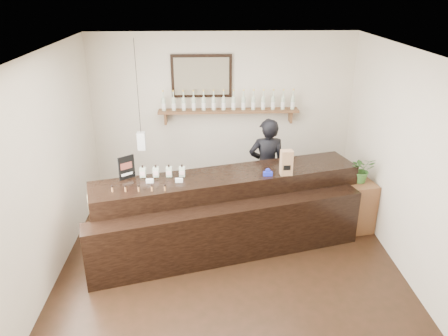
% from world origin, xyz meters
% --- Properties ---
extents(ground, '(5.00, 5.00, 0.00)m').
position_xyz_m(ground, '(0.00, 0.00, 0.00)').
color(ground, black).
rests_on(ground, ground).
extents(room_shell, '(5.00, 5.00, 5.00)m').
position_xyz_m(room_shell, '(0.00, 0.00, 1.70)').
color(room_shell, beige).
rests_on(room_shell, ground).
extents(back_wall_decor, '(2.66, 0.96, 1.69)m').
position_xyz_m(back_wall_decor, '(-0.14, 2.37, 1.75)').
color(back_wall_decor, brown).
rests_on(back_wall_decor, ground).
extents(counter, '(3.84, 1.98, 1.23)m').
position_xyz_m(counter, '(-0.00, 0.56, 0.50)').
color(counter, black).
rests_on(counter, ground).
extents(promo_sign, '(0.20, 0.16, 0.33)m').
position_xyz_m(promo_sign, '(-1.37, 0.60, 1.22)').
color(promo_sign, black).
rests_on(promo_sign, counter).
extents(paper_bag, '(0.17, 0.13, 0.36)m').
position_xyz_m(paper_bag, '(0.81, 0.65, 1.24)').
color(paper_bag, '#A3794E').
rests_on(paper_bag, counter).
extents(tape_dispenser, '(0.13, 0.05, 0.11)m').
position_xyz_m(tape_dispenser, '(0.55, 0.62, 1.10)').
color(tape_dispenser, '#1B28C3').
rests_on(tape_dispenser, counter).
extents(side_cabinet, '(0.48, 0.60, 0.78)m').
position_xyz_m(side_cabinet, '(2.00, 0.96, 0.39)').
color(side_cabinet, brown).
rests_on(side_cabinet, ground).
extents(potted_plant, '(0.37, 0.32, 0.40)m').
position_xyz_m(potted_plant, '(2.00, 0.96, 0.98)').
color(potted_plant, '#3A6A2A').
rests_on(potted_plant, side_cabinet).
extents(shopkeeper, '(0.67, 0.46, 1.81)m').
position_xyz_m(shopkeeper, '(0.67, 1.55, 0.91)').
color(shopkeeper, black).
rests_on(shopkeeper, ground).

